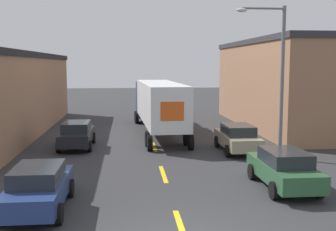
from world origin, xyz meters
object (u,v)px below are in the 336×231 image
object	(u,v)px
parked_car_right_near	(284,168)
parked_car_left_far	(77,134)
semi_truck	(158,102)
parked_car_left_near	(39,187)
street_lamp	(277,71)
parked_car_right_mid	(237,138)

from	to	relation	value
parked_car_right_near	parked_car_left_far	bearing A→B (deg)	135.02
semi_truck	parked_car_left_near	bearing A→B (deg)	-110.48
street_lamp	parked_car_right_near	bearing A→B (deg)	-106.05
parked_car_left_near	parked_car_left_far	distance (m)	11.23
parked_car_left_near	street_lamp	xyz separation A→B (m)	(11.07, 7.33, 3.89)
parked_car_left_near	parked_car_left_far	bearing A→B (deg)	90.00
parked_car_right_mid	parked_car_left_far	xyz separation A→B (m)	(-9.47, 2.15, 0.00)
parked_car_left_far	parked_car_right_near	bearing A→B (deg)	-44.98
parked_car_right_mid	semi_truck	bearing A→B (deg)	119.69
parked_car_right_mid	parked_car_left_far	distance (m)	9.71
parked_car_left_near	street_lamp	world-z (taller)	street_lamp
parked_car_right_mid	parked_car_left_far	bearing A→B (deg)	167.23
parked_car_right_mid	street_lamp	size ratio (longest dim) A/B	0.56
parked_car_right_mid	parked_car_left_near	distance (m)	13.12
parked_car_right_mid	parked_car_right_near	bearing A→B (deg)	-90.00
semi_truck	parked_car_left_far	size ratio (longest dim) A/B	3.21
parked_car_left_near	parked_car_left_far	world-z (taller)	same
semi_truck	parked_car_right_near	bearing A→B (deg)	-76.51
semi_truck	street_lamp	size ratio (longest dim) A/B	1.80
semi_truck	parked_car_right_near	distance (m)	15.20
parked_car_left_near	street_lamp	bearing A→B (deg)	33.50
parked_car_left_far	street_lamp	world-z (taller)	street_lamp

